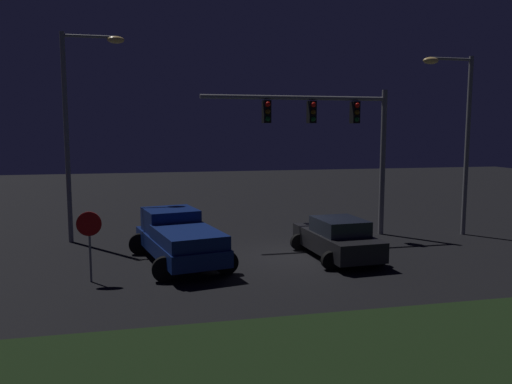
% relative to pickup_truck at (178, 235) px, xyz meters
% --- Properties ---
extents(ground_plane, '(80.00, 80.00, 0.00)m').
position_rel_pickup_truck_xyz_m(ground_plane, '(4.14, 0.14, -1.00)').
color(ground_plane, black).
extents(grass_median, '(27.04, 6.33, 0.10)m').
position_rel_pickup_truck_xyz_m(grass_median, '(4.14, -9.39, -0.95)').
color(grass_median, black).
rests_on(grass_median, ground_plane).
extents(pickup_truck, '(3.60, 5.69, 1.80)m').
position_rel_pickup_truck_xyz_m(pickup_truck, '(0.00, 0.00, 0.00)').
color(pickup_truck, navy).
rests_on(pickup_truck, ground_plane).
extents(car_sedan, '(2.67, 4.51, 1.51)m').
position_rel_pickup_truck_xyz_m(car_sedan, '(5.80, -0.65, -0.26)').
color(car_sedan, black).
rests_on(car_sedan, ground_plane).
extents(traffic_signal_gantry, '(8.32, 0.56, 6.50)m').
position_rel_pickup_truck_xyz_m(traffic_signal_gantry, '(6.95, 3.01, 3.90)').
color(traffic_signal_gantry, slate).
rests_on(traffic_signal_gantry, ground_plane).
extents(street_lamp_left, '(2.55, 0.44, 8.69)m').
position_rel_pickup_truck_xyz_m(street_lamp_left, '(-3.74, 4.37, 4.42)').
color(street_lamp_left, slate).
rests_on(street_lamp_left, ground_plane).
extents(street_lamp_right, '(2.43, 0.44, 7.95)m').
position_rel_pickup_truck_xyz_m(street_lamp_right, '(12.55, 2.15, 4.01)').
color(street_lamp_right, slate).
rests_on(street_lamp_right, ground_plane).
extents(stop_sign, '(0.76, 0.08, 2.23)m').
position_rel_pickup_truck_xyz_m(stop_sign, '(-2.83, -1.82, 0.56)').
color(stop_sign, slate).
rests_on(stop_sign, ground_plane).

